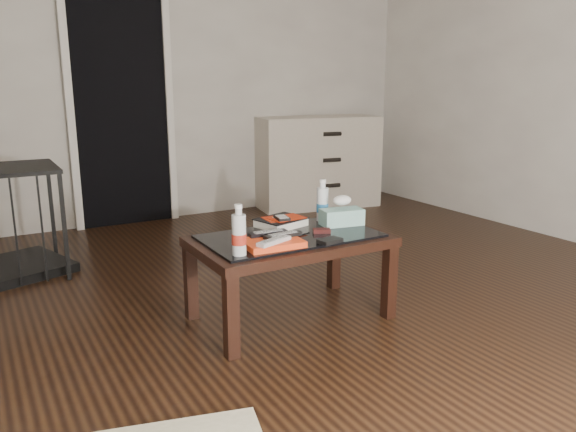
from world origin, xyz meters
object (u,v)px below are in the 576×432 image
object	(u,v)px
tissue_box	(342,217)
coffee_table	(290,247)
dresser	(317,162)
water_bottle_right	(322,200)
water_bottle_left	(239,230)
textbook	(281,222)

from	to	relation	value
tissue_box	coffee_table	bearing A→B (deg)	-163.61
coffee_table	tissue_box	size ratio (longest dim) A/B	4.35
coffee_table	tissue_box	xyz separation A→B (m)	(0.35, 0.04, 0.11)
dresser	water_bottle_right	size ratio (longest dim) A/B	5.30
dresser	water_bottle_left	xyz separation A→B (m)	(-2.01, -2.46, 0.13)
dresser	water_bottle_left	bearing A→B (deg)	-120.52
water_bottle_left	water_bottle_right	distance (m)	0.78
tissue_box	textbook	bearing A→B (deg)	165.70
dresser	textbook	world-z (taller)	dresser
water_bottle_right	tissue_box	distance (m)	0.16
water_bottle_left	tissue_box	xyz separation A→B (m)	(0.73, 0.22, -0.07)
water_bottle_left	water_bottle_right	size ratio (longest dim) A/B	1.00
water_bottle_right	coffee_table	bearing A→B (deg)	-150.71
coffee_table	dresser	world-z (taller)	dresser
coffee_table	textbook	size ratio (longest dim) A/B	4.00
textbook	water_bottle_right	size ratio (longest dim) A/B	1.05
coffee_table	textbook	distance (m)	0.20
dresser	water_bottle_right	distance (m)	2.48
textbook	water_bottle_right	bearing A→B (deg)	-15.57
coffee_table	water_bottle_right	size ratio (longest dim) A/B	4.20
water_bottle_right	textbook	bearing A→B (deg)	179.59
coffee_table	water_bottle_right	xyz separation A→B (m)	(0.32, 0.18, 0.18)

